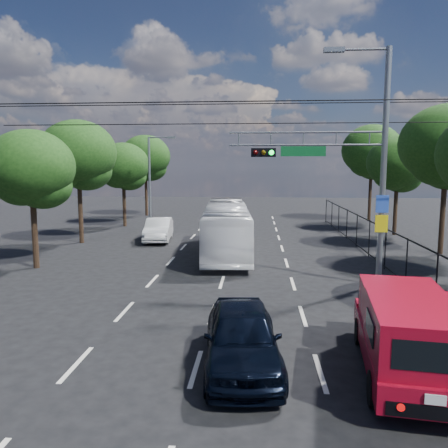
# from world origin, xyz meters

# --- Properties ---
(ground) EXTENTS (120.00, 120.00, 0.00)m
(ground) POSITION_xyz_m (0.00, 0.00, 0.00)
(ground) COLOR black
(ground) RESTS_ON ground
(lane_markings) EXTENTS (6.12, 38.00, 0.01)m
(lane_markings) POSITION_xyz_m (-0.00, 14.00, 0.01)
(lane_markings) COLOR beige
(lane_markings) RESTS_ON ground
(signal_mast) EXTENTS (6.43, 0.39, 9.50)m
(signal_mast) POSITION_xyz_m (5.28, 7.99, 5.24)
(signal_mast) COLOR slate
(signal_mast) RESTS_ON ground
(streetlight_left) EXTENTS (2.09, 0.22, 7.08)m
(streetlight_left) POSITION_xyz_m (-6.33, 22.00, 3.94)
(streetlight_left) COLOR slate
(streetlight_left) RESTS_ON ground
(utility_wires) EXTENTS (22.00, 5.04, 0.74)m
(utility_wires) POSITION_xyz_m (0.00, 8.83, 7.23)
(utility_wires) COLOR black
(utility_wires) RESTS_ON ground
(fence_right) EXTENTS (0.06, 34.03, 2.00)m
(fence_right) POSITION_xyz_m (7.60, 12.17, 1.03)
(fence_right) COLOR black
(fence_right) RESTS_ON ground
(tree_right_c) EXTENTS (5.10, 5.10, 8.29)m
(tree_right_c) POSITION_xyz_m (11.82, 15.02, 5.73)
(tree_right_c) COLOR black
(tree_right_c) RESTS_ON ground
(tree_right_d) EXTENTS (4.32, 4.32, 7.02)m
(tree_right_d) POSITION_xyz_m (11.42, 22.02, 4.85)
(tree_right_d) COLOR black
(tree_right_d) RESTS_ON ground
(tree_right_e) EXTENTS (5.28, 5.28, 8.58)m
(tree_right_e) POSITION_xyz_m (11.62, 30.02, 5.94)
(tree_right_e) COLOR black
(tree_right_e) RESTS_ON ground
(tree_left_b) EXTENTS (4.08, 4.08, 6.63)m
(tree_left_b) POSITION_xyz_m (-9.18, 10.02, 4.58)
(tree_left_b) COLOR black
(tree_left_b) RESTS_ON ground
(tree_left_c) EXTENTS (4.80, 4.80, 7.80)m
(tree_left_c) POSITION_xyz_m (-9.78, 17.02, 5.40)
(tree_left_c) COLOR black
(tree_left_c) RESTS_ON ground
(tree_left_d) EXTENTS (4.20, 4.20, 6.83)m
(tree_left_d) POSITION_xyz_m (-9.38, 25.02, 4.72)
(tree_left_d) COLOR black
(tree_left_d) RESTS_ON ground
(tree_left_e) EXTENTS (4.92, 4.92, 7.99)m
(tree_left_e) POSITION_xyz_m (-9.58, 33.02, 5.53)
(tree_left_e) COLOR black
(tree_left_e) RESTS_ON ground
(red_pickup) EXTENTS (2.66, 5.62, 2.02)m
(red_pickup) POSITION_xyz_m (4.99, 0.01, 1.08)
(red_pickup) COLOR black
(red_pickup) RESTS_ON ground
(navy_hatchback) EXTENTS (2.16, 4.63, 1.53)m
(navy_hatchback) POSITION_xyz_m (1.12, 0.20, 0.77)
(navy_hatchback) COLOR black
(navy_hatchback) RESTS_ON ground
(white_bus) EXTENTS (3.17, 10.50, 2.88)m
(white_bus) POSITION_xyz_m (-0.23, 14.06, 1.44)
(white_bus) COLOR white
(white_bus) RESTS_ON ground
(white_van) EXTENTS (2.07, 4.68, 1.49)m
(white_van) POSITION_xyz_m (-5.03, 18.21, 0.75)
(white_van) COLOR silver
(white_van) RESTS_ON ground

